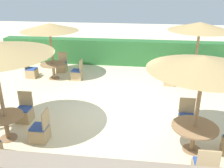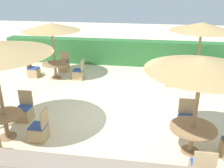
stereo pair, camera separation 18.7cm
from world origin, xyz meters
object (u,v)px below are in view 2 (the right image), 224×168
patio_chair_back_right_west (170,80)px  parasol_front_right (202,64)px  round_table_front_right (192,132)px  patio_chair_front_right_north (186,122)px  round_table_back_right (196,74)px  patio_chair_back_left_east (79,74)px  parasol_back_right (202,27)px  patio_chair_back_right_east (218,82)px  patio_chair_front_left_north (24,112)px  patio_chair_front_left_east (39,131)px  parasol_back_left (51,27)px  patio_chair_back_left_north (64,66)px  round_table_back_left (55,66)px  round_table_front_left (5,120)px  patio_chair_back_right_north (191,73)px  patio_chair_back_left_west (33,71)px

patio_chair_back_right_west → parasol_front_right: bearing=3.0°
round_table_front_right → patio_chair_front_right_north: (-0.01, 1.03, -0.32)m
round_table_back_right → patio_chair_back_left_east: size_ratio=1.12×
parasol_back_right → patio_chair_back_left_east: 5.50m
patio_chair_back_right_west → round_table_front_right: bearing=3.0°
patio_chair_back_right_east → patio_chair_front_left_north: 7.62m
patio_chair_front_left_east → parasol_front_right: bearing=-89.1°
parasol_back_left → round_table_front_right: parasol_back_left is taller
patio_chair_back_left_north → parasol_front_right: bearing=133.3°
patio_chair_back_left_east → patio_chair_back_right_east: bearing=-90.9°
round_table_back_left → patio_chair_front_right_north: (5.34, -3.58, -0.30)m
round_table_front_left → round_table_back_left: size_ratio=0.88×
parasol_back_right → patio_chair_front_left_east: parasol_back_right is taller
patio_chair_front_left_north → parasol_back_right: bearing=-147.9°
patio_chair_front_left_east → patio_chair_back_right_east: bearing=-51.4°
patio_chair_back_left_east → patio_chair_back_right_north: bearing=-80.1°
round_table_back_right → patio_chair_back_right_west: 1.05m
round_table_front_right → patio_chair_back_right_east: bearing=69.5°
round_table_back_right → patio_chair_front_left_north: 6.80m
parasol_back_right → parasol_back_left: (-6.11, 0.12, -0.17)m
round_table_back_right → round_table_front_left: size_ratio=1.06×
patio_chair_back_right_north → round_table_back_left: (-6.12, -0.90, 0.30)m
round_table_front_left → patio_chair_front_right_north: patio_chair_front_right_north is taller
patio_chair_front_left_east → patio_chair_back_left_east: same height
round_table_back_right → patio_chair_back_right_north: bearing=89.9°
patio_chair_back_left_west → patio_chair_back_right_east: bearing=89.5°
parasol_back_left → patio_chair_back_left_west: bearing=-179.9°
patio_chair_back_right_west → patio_chair_back_left_east: bearing=-91.9°
patio_chair_front_left_north → parasol_front_right: (4.99, -0.89, 2.11)m
patio_chair_back_right_west → parasol_back_left: parasol_back_left is taller
round_table_back_right → patio_chair_back_right_west: (-1.00, 0.00, -0.31)m
patio_chair_back_right_east → round_table_back_right: bearing=92.7°
patio_chair_back_left_west → parasol_front_right: parasol_front_right is taller
parasol_back_right → patio_chair_front_left_east: size_ratio=2.86×
patio_chair_front_left_east → patio_chair_back_left_east: bearing=2.3°
round_table_back_right → patio_chair_front_right_north: 3.57m
round_table_back_right → patio_chair_back_left_east: patio_chair_back_left_east is taller
patio_chair_back_right_west → round_table_front_left: patio_chair_back_right_west is taller
patio_chair_back_right_east → parasol_back_left: parasol_back_left is taller
round_table_back_left → patio_chair_back_left_east: size_ratio=1.20×
patio_chair_back_right_east → patio_chair_front_right_north: (-1.71, -3.51, 0.00)m
parasol_back_left → round_table_front_right: (5.35, -4.62, -1.73)m
round_table_back_left → patio_chair_front_left_east: bearing=-74.8°
patio_chair_front_left_north → round_table_back_left: bearing=-84.5°
round_table_back_right → patio_chair_front_left_north: (-5.75, -3.61, -0.31)m
round_table_back_right → patio_chair_back_right_west: size_ratio=1.12×
patio_chair_back_right_west → patio_chair_back_left_west: size_ratio=1.00×
patio_chair_back_right_west → patio_chair_back_left_west: 6.18m
round_table_front_right → round_table_back_left: bearing=139.2°
patio_chair_front_right_north → patio_chair_back_left_north: bearing=-41.0°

